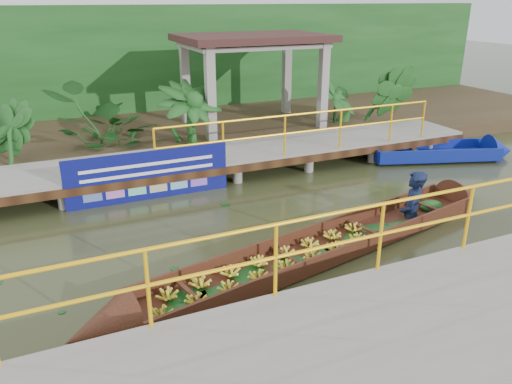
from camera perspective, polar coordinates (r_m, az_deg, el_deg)
name	(u,v)px	position (r m, az deg, el deg)	size (l,w,h in m)	color
ground	(242,234)	(9.57, -1.61, -4.80)	(80.00, 80.00, 0.00)	#30371B
land_strip	(151,132)	(16.29, -11.87, 6.68)	(30.00, 8.00, 0.45)	#34271A
far_dock	(189,160)	(12.42, -7.64, 3.61)	(16.00, 2.06, 1.66)	gray
near_dock	(444,333)	(6.89, 20.72, -14.83)	(18.00, 2.40, 1.73)	gray
pavilion	(253,48)	(15.63, -0.38, 16.18)	(4.40, 3.00, 3.00)	gray
foliage_backdrop	(131,66)	(18.38, -14.09, 13.78)	(30.00, 0.80, 4.00)	#144014
vendor_boat	(347,229)	(9.17, 10.35, -4.22)	(9.13, 2.77, 2.32)	#37180F
moored_blue_boat	(466,152)	(15.19, 22.89, 4.18)	(4.15, 2.23, 0.96)	navy
blue_banner	(149,176)	(11.25, -12.11, 1.85)	(3.61, 0.04, 1.13)	navy
tropical_plants	(176,116)	(14.04, -9.08, 8.61)	(14.18, 1.18, 1.48)	#144014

